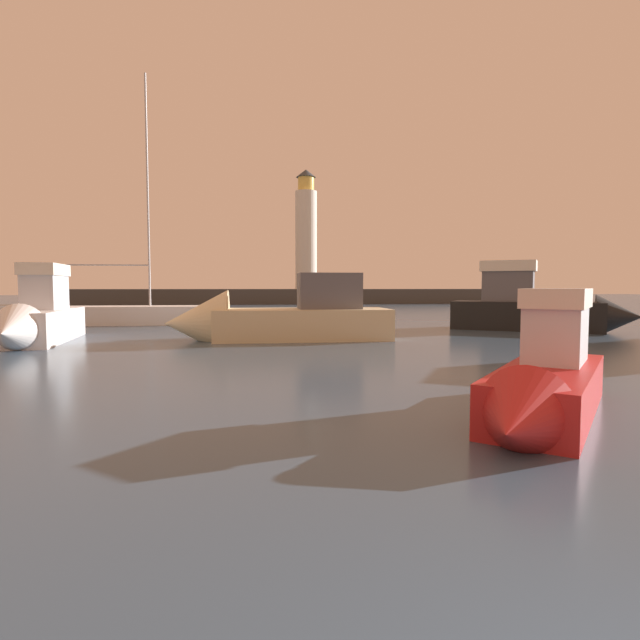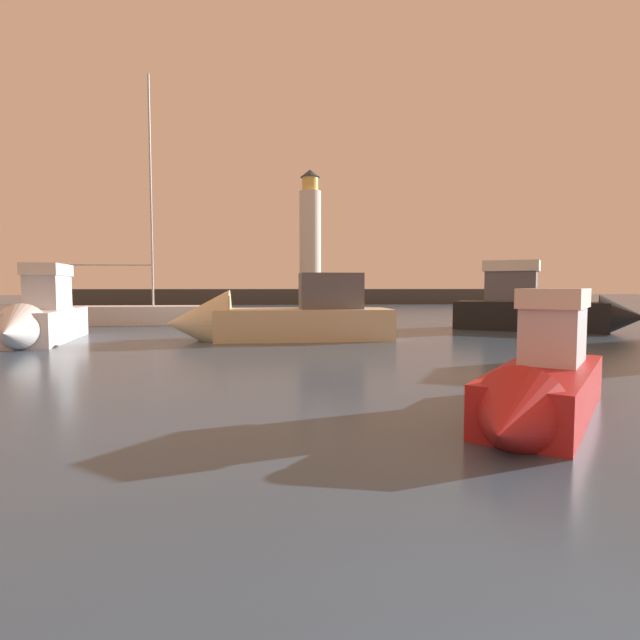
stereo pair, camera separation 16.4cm
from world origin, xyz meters
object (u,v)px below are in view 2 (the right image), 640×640
at_px(lighthouse, 310,233).
at_px(motorboat_0, 40,317).
at_px(motorboat_1, 269,319).
at_px(motorboat_2, 544,309).
at_px(sailboat_moored, 139,314).
at_px(motorboat_4, 541,381).

bearing_deg(lighthouse, motorboat_0, -107.84).
distance_m(motorboat_0, motorboat_1, 9.01).
distance_m(motorboat_2, sailboat_moored, 22.49).
bearing_deg(motorboat_4, sailboat_moored, 117.68).
height_order(motorboat_1, sailboat_moored, sailboat_moored).
bearing_deg(lighthouse, motorboat_4, -91.21).
bearing_deg(motorboat_1, lighthouse, 82.88).
bearing_deg(lighthouse, motorboat_2, -79.19).
xyz_separation_m(lighthouse, motorboat_4, (-1.24, -58.70, -8.64)).
xyz_separation_m(motorboat_0, sailboat_moored, (1.37, 9.82, -0.41)).
bearing_deg(motorboat_2, lighthouse, 100.81).
height_order(lighthouse, motorboat_0, lighthouse).
relative_size(motorboat_0, motorboat_1, 0.83).
bearing_deg(motorboat_2, motorboat_0, -172.53).
bearing_deg(motorboat_1, sailboat_moored, 128.68).
bearing_deg(sailboat_moored, motorboat_4, -62.32).
height_order(motorboat_4, sailboat_moored, sailboat_moored).
bearing_deg(sailboat_moored, motorboat_2, -17.70).
xyz_separation_m(lighthouse, motorboat_1, (-5.65, -45.26, -8.46)).
height_order(lighthouse, sailboat_moored, lighthouse).
bearing_deg(motorboat_4, motorboat_2, 59.86).
height_order(motorboat_0, motorboat_1, motorboat_0).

